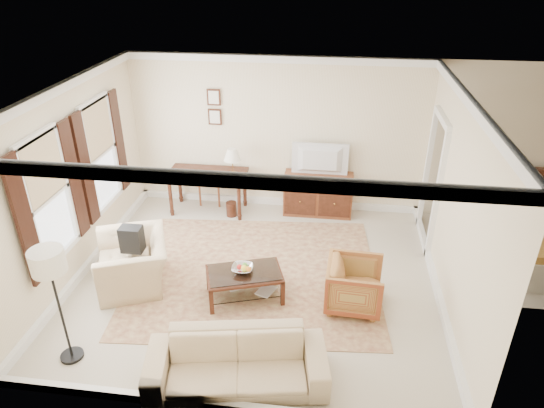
% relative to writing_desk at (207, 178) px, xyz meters
% --- Properties ---
extents(room_shell, '(5.51, 5.01, 2.91)m').
position_rel_writing_desk_xyz_m(room_shell, '(1.26, -2.03, 1.78)').
color(room_shell, beige).
rests_on(room_shell, ground).
extents(annex_bedroom, '(3.00, 2.70, 2.90)m').
position_rel_writing_desk_xyz_m(annex_bedroom, '(5.75, -0.88, -0.36)').
color(annex_bedroom, beige).
rests_on(annex_bedroom, ground).
extents(window_front, '(0.12, 1.56, 1.80)m').
position_rel_writing_desk_xyz_m(window_front, '(-1.44, -2.73, 0.85)').
color(window_front, '#CCB284').
rests_on(window_front, room_shell).
extents(window_rear, '(0.12, 1.56, 1.80)m').
position_rel_writing_desk_xyz_m(window_rear, '(-1.44, -1.13, 0.85)').
color(window_rear, '#CCB284').
rests_on(window_rear, room_shell).
extents(doorway, '(0.10, 1.12, 2.25)m').
position_rel_writing_desk_xyz_m(doorway, '(3.97, -0.53, 0.38)').
color(doorway, white).
rests_on(doorway, room_shell).
extents(rug, '(4.04, 3.55, 0.01)m').
position_rel_writing_desk_xyz_m(rug, '(1.21, -1.93, -0.69)').
color(rug, brown).
rests_on(rug, room_shell).
extents(writing_desk, '(1.47, 0.74, 0.80)m').
position_rel_writing_desk_xyz_m(writing_desk, '(0.00, 0.00, 0.00)').
color(writing_desk, '#4A2215').
rests_on(writing_desk, room_shell).
extents(desk_chair, '(0.54, 0.54, 1.05)m').
position_rel_writing_desk_xyz_m(desk_chair, '(-0.03, 0.35, -0.17)').
color(desk_chair, brown).
rests_on(desk_chair, room_shell).
extents(desk_lamp, '(0.32, 0.32, 0.50)m').
position_rel_writing_desk_xyz_m(desk_lamp, '(0.50, 0.00, 0.36)').
color(desk_lamp, silver).
rests_on(desk_lamp, writing_desk).
extents(framed_prints, '(0.25, 0.04, 0.68)m').
position_rel_writing_desk_xyz_m(framed_prints, '(0.10, 0.44, 1.24)').
color(framed_prints, '#4A2215').
rests_on(framed_prints, room_shell).
extents(sideboard, '(1.28, 0.49, 0.79)m').
position_rel_writing_desk_xyz_m(sideboard, '(2.09, 0.19, -0.30)').
color(sideboard, brown).
rests_on(sideboard, room_shell).
extents(tv, '(0.99, 0.57, 0.13)m').
position_rel_writing_desk_xyz_m(tv, '(2.09, 0.17, 0.59)').
color(tv, black).
rests_on(tv, sideboard).
extents(coffee_table, '(1.21, 0.93, 0.45)m').
position_rel_writing_desk_xyz_m(coffee_table, '(1.17, -2.52, -0.35)').
color(coffee_table, '#4A2215').
rests_on(coffee_table, room_shell).
extents(fruit_bowl, '(0.42, 0.42, 0.10)m').
position_rel_writing_desk_xyz_m(fruit_bowl, '(1.14, -2.51, -0.19)').
color(fruit_bowl, silver).
rests_on(fruit_bowl, coffee_table).
extents(book_a, '(0.27, 0.16, 0.38)m').
position_rel_writing_desk_xyz_m(book_a, '(0.92, -2.52, -0.52)').
color(book_a, brown).
rests_on(book_a, coffee_table).
extents(book_b, '(0.27, 0.14, 0.38)m').
position_rel_writing_desk_xyz_m(book_b, '(1.39, -2.51, -0.52)').
color(book_b, brown).
rests_on(book_b, coffee_table).
extents(striped_armchair, '(0.75, 0.80, 0.79)m').
position_rel_writing_desk_xyz_m(striped_armchair, '(2.73, -2.50, -0.30)').
color(striped_armchair, brown).
rests_on(striped_armchair, room_shell).
extents(club_armchair, '(1.13, 1.35, 1.01)m').
position_rel_writing_desk_xyz_m(club_armchair, '(-0.55, -2.40, -0.19)').
color(club_armchair, '#CDB18A').
rests_on(club_armchair, room_shell).
extents(backpack, '(0.35, 0.39, 0.40)m').
position_rel_writing_desk_xyz_m(backpack, '(-0.55, -2.32, 0.06)').
color(backpack, black).
rests_on(backpack, club_armchair).
extents(sofa, '(2.15, 0.96, 0.81)m').
position_rel_writing_desk_xyz_m(sofa, '(1.37, -4.08, -0.29)').
color(sofa, '#CDB18A').
rests_on(sofa, room_shell).
extents(floor_lamp, '(0.39, 0.39, 1.59)m').
position_rel_writing_desk_xyz_m(floor_lamp, '(-0.77, -3.97, 0.64)').
color(floor_lamp, black).
rests_on(floor_lamp, room_shell).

